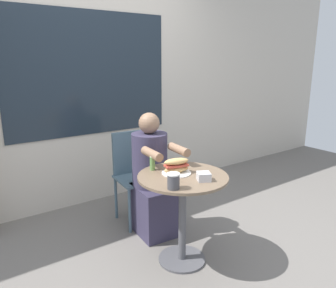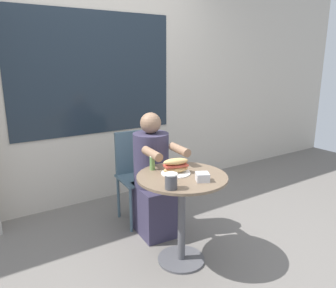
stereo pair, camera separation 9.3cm
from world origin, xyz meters
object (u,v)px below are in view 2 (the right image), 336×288
at_px(diner_chair, 136,167).
at_px(drink_cup, 171,181).
at_px(cafe_table, 182,200).
at_px(seated_diner, 153,182).
at_px(sandwich_on_plate, 176,167).
at_px(condiment_bottle, 152,162).

xyz_separation_m(diner_chair, drink_cup, (-0.27, -1.02, 0.25)).
relative_size(cafe_table, seated_diner, 0.64).
bearing_deg(diner_chair, sandwich_on_plate, 89.39).
height_order(diner_chair, condiment_bottle, diner_chair).
relative_size(sandwich_on_plate, condiment_bottle, 1.63).
xyz_separation_m(diner_chair, condiment_bottle, (-0.18, -0.62, 0.26)).
distance_m(sandwich_on_plate, condiment_bottle, 0.20).
relative_size(cafe_table, diner_chair, 0.82).
relative_size(diner_chair, sandwich_on_plate, 3.92).
relative_size(cafe_table, drink_cup, 6.59).
relative_size(seated_diner, drink_cup, 10.23).
height_order(seated_diner, condiment_bottle, seated_diner).
xyz_separation_m(seated_diner, sandwich_on_plate, (-0.06, -0.45, 0.28)).
bearing_deg(drink_cup, seated_diner, 69.04).
bearing_deg(sandwich_on_plate, condiment_bottle, 120.80).
bearing_deg(sandwich_on_plate, cafe_table, -77.77).
bearing_deg(diner_chair, condiment_bottle, 78.84).
height_order(drink_cup, condiment_bottle, condiment_bottle).
relative_size(cafe_table, sandwich_on_plate, 3.21).
xyz_separation_m(seated_diner, condiment_bottle, (-0.17, -0.28, 0.30)).
bearing_deg(condiment_bottle, sandwich_on_plate, -59.20).
height_order(seated_diner, sandwich_on_plate, seated_diner).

